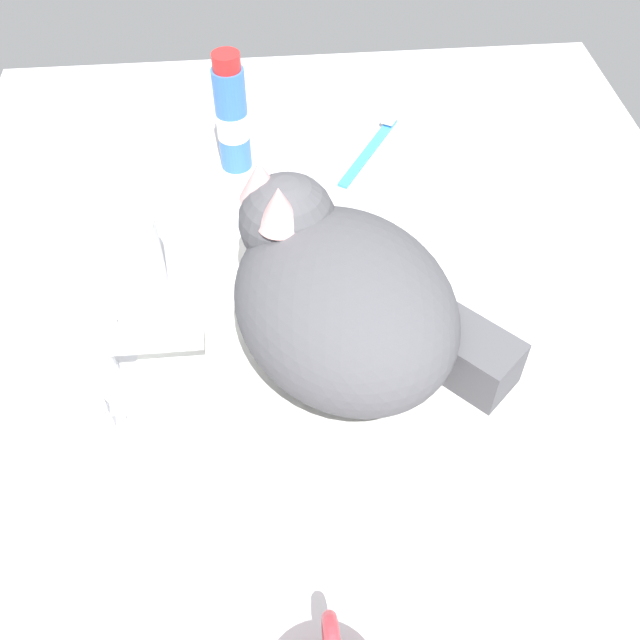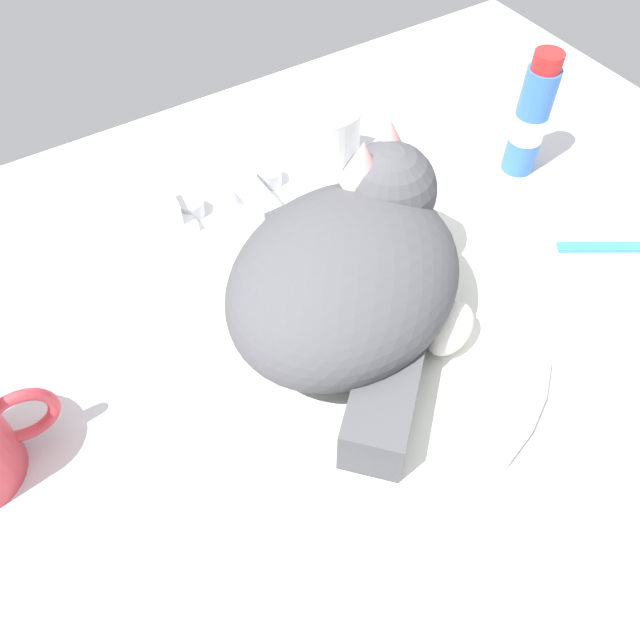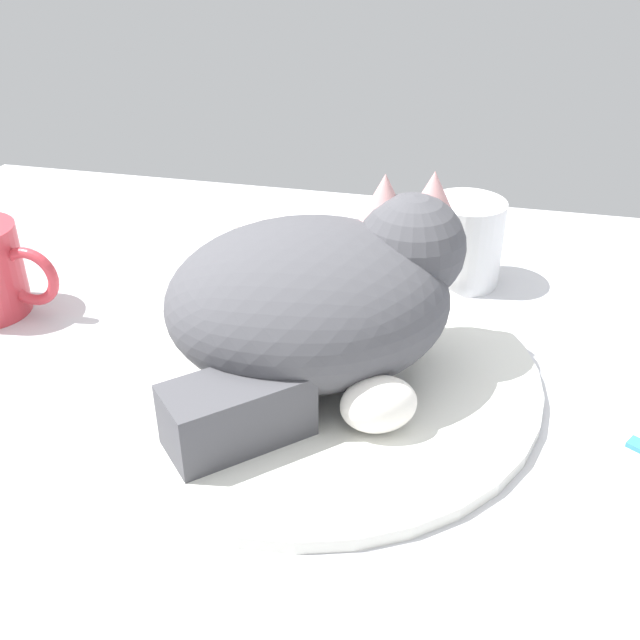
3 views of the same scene
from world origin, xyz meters
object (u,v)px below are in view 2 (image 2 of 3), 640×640
at_px(cat, 353,273).
at_px(toothpaste_bottle, 531,118).
at_px(rinse_cup, 326,142).
at_px(soap_bar, 144,213).
at_px(faucet, 237,187).

distance_m(cat, toothpaste_bottle, 0.31).
xyz_separation_m(rinse_cup, soap_bar, (-0.21, 0.02, -0.02)).
distance_m(faucet, soap_bar, 0.10).
distance_m(faucet, rinse_cup, 0.11).
relative_size(faucet, cat, 0.45).
relative_size(faucet, soap_bar, 1.80).
bearing_deg(rinse_cup, faucet, 178.67).
bearing_deg(faucet, rinse_cup, -1.33).
bearing_deg(toothpaste_bottle, soap_bar, 161.85).
bearing_deg(toothpaste_bottle, faucet, 159.69).
xyz_separation_m(faucet, rinse_cup, (0.11, -0.00, 0.02)).
height_order(soap_bar, toothpaste_bottle, toothpaste_bottle).
distance_m(rinse_cup, soap_bar, 0.21).
height_order(faucet, toothpaste_bottle, toothpaste_bottle).
xyz_separation_m(cat, toothpaste_bottle, (0.29, 0.09, -0.01)).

